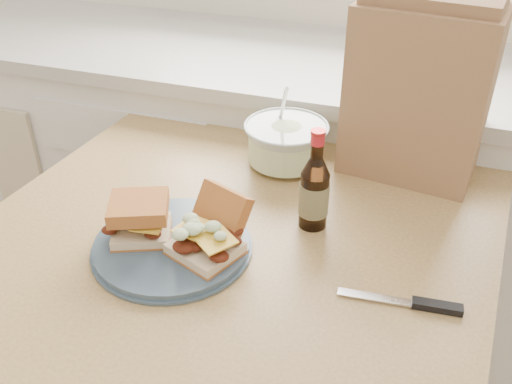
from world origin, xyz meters
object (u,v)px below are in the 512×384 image
(coleslaw_bowl, at_px, (286,145))
(plate, at_px, (172,246))
(beer_bottle, at_px, (314,191))
(paper_bag, at_px, (419,92))
(dining_table, at_px, (235,275))

(coleslaw_bowl, bearing_deg, plate, -106.61)
(beer_bottle, distance_m, paper_bag, 0.35)
(coleslaw_bowl, bearing_deg, dining_table, -94.86)
(beer_bottle, relative_size, paper_bag, 0.56)
(beer_bottle, bearing_deg, coleslaw_bowl, 102.69)
(coleslaw_bowl, xyz_separation_m, beer_bottle, (0.12, -0.21, 0.03))
(plate, relative_size, beer_bottle, 1.39)
(beer_bottle, bearing_deg, plate, -161.21)
(paper_bag, bearing_deg, coleslaw_bowl, -156.76)
(coleslaw_bowl, distance_m, paper_bag, 0.32)
(dining_table, distance_m, paper_bag, 0.56)
(plate, xyz_separation_m, coleslaw_bowl, (0.11, 0.38, 0.04))
(dining_table, xyz_separation_m, paper_bag, (0.30, 0.36, 0.31))
(dining_table, distance_m, plate, 0.19)
(plate, height_order, paper_bag, paper_bag)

